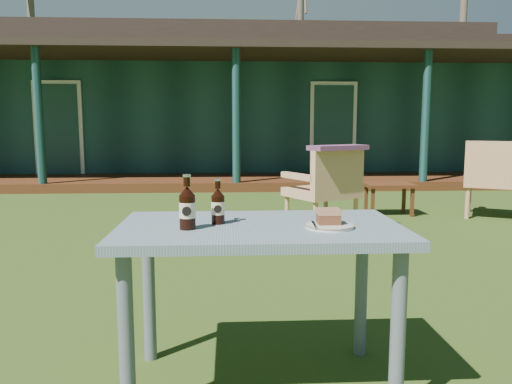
{
  "coord_description": "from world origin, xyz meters",
  "views": [
    {
      "loc": [
        -0.13,
        -3.68,
        1.14
      ],
      "look_at": [
        0.0,
        -1.3,
        0.82
      ],
      "focal_mm": 35.0,
      "sensor_mm": 36.0,
      "label": 1
    }
  ],
  "objects": [
    {
      "name": "ground",
      "position": [
        0.0,
        0.0,
        0.0
      ],
      "size": [
        80.0,
        80.0,
        0.0
      ],
      "primitive_type": "plane",
      "color": "#334916"
    },
    {
      "name": "armchair_left",
      "position": [
        0.92,
        1.59,
        0.5
      ],
      "size": [
        0.86,
        0.85,
        0.88
      ],
      "color": "tan",
      "rests_on": "ground"
    },
    {
      "name": "tree_mid",
      "position": [
        3.0,
        18.5,
        4.75
      ],
      "size": [
        0.28,
        0.28,
        9.5
      ],
      "primitive_type": "cylinder",
      "color": "brown",
      "rests_on": "ground"
    },
    {
      "name": "cafe_table",
      "position": [
        0.0,
        -1.6,
        0.62
      ],
      "size": [
        1.2,
        0.7,
        0.72
      ],
      "color": "slate",
      "rests_on": "ground"
    },
    {
      "name": "fork",
      "position": [
        0.22,
        -1.68,
        0.74
      ],
      "size": [
        0.02,
        0.14,
        0.0
      ],
      "primitive_type": "cube",
      "rotation": [
        0.0,
        0.0,
        -0.05
      ],
      "color": "silver",
      "rests_on": "plate"
    },
    {
      "name": "cola_bottle_near",
      "position": [
        -0.18,
        -1.57,
        0.8
      ],
      "size": [
        0.06,
        0.06,
        0.19
      ],
      "color": "black",
      "rests_on": "cafe_table"
    },
    {
      "name": "cake_slice",
      "position": [
        0.28,
        -1.66,
        0.77
      ],
      "size": [
        0.09,
        0.09,
        0.06
      ],
      "color": "brown",
      "rests_on": "plate"
    },
    {
      "name": "bottle_cap",
      "position": [
        -0.1,
        -1.49,
        0.72
      ],
      "size": [
        0.03,
        0.03,
        0.01
      ],
      "primitive_type": "cylinder",
      "color": "silver",
      "rests_on": "cafe_table"
    },
    {
      "name": "side_table",
      "position": [
        1.9,
        2.49,
        0.34
      ],
      "size": [
        0.6,
        0.4,
        0.4
      ],
      "color": "#4B2612",
      "rests_on": "ground"
    },
    {
      "name": "armchair_right",
      "position": [
        3.12,
        2.19,
        0.53
      ],
      "size": [
        0.93,
        0.91,
        0.95
      ],
      "color": "tan",
      "rests_on": "ground"
    },
    {
      "name": "tree_right",
      "position": [
        9.5,
        17.0,
        5.5
      ],
      "size": [
        0.28,
        0.28,
        11.0
      ],
      "primitive_type": "cylinder",
      "color": "brown",
      "rests_on": "ground"
    },
    {
      "name": "tree_left",
      "position": [
        -8.0,
        17.5,
        5.25
      ],
      "size": [
        0.28,
        0.28,
        10.5
      ],
      "primitive_type": "cylinder",
      "color": "brown",
      "rests_on": "ground"
    },
    {
      "name": "plate",
      "position": [
        0.28,
        -1.67,
        0.73
      ],
      "size": [
        0.2,
        0.2,
        0.01
      ],
      "color": "silver",
      "rests_on": "cafe_table"
    },
    {
      "name": "pavilion",
      "position": [
        -0.0,
        9.39,
        1.61
      ],
      "size": [
        15.8,
        8.3,
        3.45
      ],
      "color": "#153835",
      "rests_on": "ground"
    },
    {
      "name": "cola_bottle_far",
      "position": [
        -0.3,
        -1.67,
        0.81
      ],
      "size": [
        0.07,
        0.07,
        0.22
      ],
      "color": "black",
      "rests_on": "cafe_table"
    },
    {
      "name": "floral_throw",
      "position": [
        1.0,
        1.43,
        0.91
      ],
      "size": [
        0.68,
        0.51,
        0.05
      ],
      "primitive_type": "cube",
      "rotation": [
        0.0,
        0.0,
        3.63
      ],
      "color": "#6F3960",
      "rests_on": "armchair_left"
    }
  ]
}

